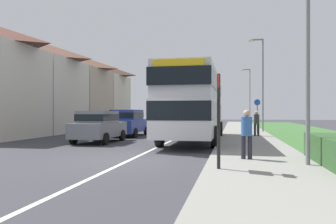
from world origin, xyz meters
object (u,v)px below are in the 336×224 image
pedestrian_at_stop (247,132)px  street_lamp_far (249,92)px  parked_car_grey (99,125)px  bus_stop_sign (219,114)px  street_lamp_mid (261,79)px  double_decker_bus (194,102)px  pedestrian_walking_away (257,122)px  parked_car_blue (128,122)px  cycle_route_sign (257,114)px  street_lamp_near (304,25)px

pedestrian_at_stop → street_lamp_far: size_ratio=0.23×
pedestrian_at_stop → street_lamp_far: 33.80m
parked_car_grey → bus_stop_sign: bus_stop_sign is taller
street_lamp_far → street_lamp_mid: bearing=-89.8°
street_lamp_mid → street_lamp_far: 18.37m
double_decker_bus → parked_car_grey: (-4.85, -1.39, -1.23)m
double_decker_bus → street_lamp_mid: 9.55m
street_lamp_mid → street_lamp_far: size_ratio=0.99×
parked_car_grey → pedestrian_at_stop: bearing=-36.9°
pedestrian_at_stop → pedestrian_walking_away: (1.01, 10.37, 0.00)m
parked_car_blue → cycle_route_sign: cycle_route_sign is taller
street_lamp_far → bus_stop_sign: bearing=-93.9°
pedestrian_walking_away → street_lamp_far: bearing=88.5°
double_decker_bus → parked_car_grey: double_decker_bus is taller
parked_car_grey → pedestrian_walking_away: size_ratio=2.38×
parked_car_blue → street_lamp_mid: 10.79m
bus_stop_sign → cycle_route_sign: bus_stop_sign is taller
pedestrian_at_stop → street_lamp_near: (1.53, -0.83, 3.07)m
parked_car_grey → street_lamp_far: 29.69m
street_lamp_near → street_lamp_mid: (0.16, 16.07, 0.08)m
parked_car_blue → pedestrian_walking_away: parked_car_blue is taller
street_lamp_near → parked_car_grey: bearing=144.5°
street_lamp_mid → pedestrian_at_stop: bearing=-96.3°
double_decker_bus → cycle_route_sign: double_decker_bus is taller
parked_car_grey → street_lamp_mid: (9.02, 9.75, 3.23)m
cycle_route_sign → pedestrian_at_stop: bearing=-95.3°
pedestrian_walking_away → bus_stop_sign: (-1.80, -12.33, 0.56)m
double_decker_bus → street_lamp_far: bearing=81.3°
pedestrian_at_stop → cycle_route_sign: cycle_route_sign is taller
parked_car_grey → bus_stop_sign: size_ratio=1.53×
pedestrian_walking_away → double_decker_bus: bearing=-135.0°
street_lamp_mid → pedestrian_walking_away: bearing=-98.0°
parked_car_grey → parked_car_blue: (0.01, 4.74, 0.05)m
parked_car_blue → street_lamp_near: street_lamp_near is taller
parked_car_blue → double_decker_bus: bearing=-34.7°
double_decker_bus → pedestrian_at_stop: size_ratio=6.18×
double_decker_bus → bus_stop_sign: double_decker_bus is taller
parked_car_grey → double_decker_bus: bearing=16.0°
parked_car_blue → cycle_route_sign: 9.36m
parked_car_blue → pedestrian_walking_away: (8.33, 0.13, 0.02)m
street_lamp_mid → parked_car_blue: bearing=-150.9°
parked_car_grey → street_lamp_near: (8.85, -6.32, 3.14)m
pedestrian_at_stop → street_lamp_near: bearing=-28.5°
parked_car_grey → parked_car_blue: size_ratio=0.94×
double_decker_bus → cycle_route_sign: bearing=61.7°
pedestrian_at_stop → double_decker_bus: bearing=109.8°
bus_stop_sign → street_lamp_mid: street_lamp_mid is taller
parked_car_blue → cycle_route_sign: size_ratio=1.69×
cycle_route_sign → street_lamp_far: (0.34, 19.73, 2.73)m
pedestrian_walking_away → cycle_route_sign: cycle_route_sign is taller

